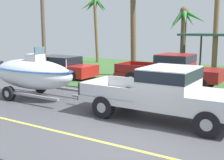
% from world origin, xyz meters
% --- Properties ---
extents(ground, '(36.00, 22.00, 0.11)m').
position_xyz_m(ground, '(0.00, 8.38, -0.01)').
color(ground, '#4C4C51').
extents(pickup_truck_towing, '(5.75, 2.12, 1.86)m').
position_xyz_m(pickup_truck_towing, '(0.33, 1.05, 1.04)').
color(pickup_truck_towing, silver).
rests_on(pickup_truck_towing, ground).
extents(boat_on_trailer, '(5.86, 2.16, 2.36)m').
position_xyz_m(boat_on_trailer, '(-6.26, 1.05, 1.12)').
color(boat_on_trailer, gray).
rests_on(boat_on_trailer, ground).
extents(parked_pickup_background, '(5.91, 1.99, 1.81)m').
position_xyz_m(parked_pickup_background, '(-1.53, 6.76, 1.01)').
color(parked_pickup_background, maroon).
rests_on(parked_pickup_background, ground).
extents(parked_sedan_near, '(4.70, 1.92, 1.38)m').
position_xyz_m(parked_sedan_near, '(-9.10, 6.23, 0.67)').
color(parked_sedan_near, '#B21E19').
rests_on(parked_sedan_near, ground).
extents(palm_tree_near_left, '(2.19, 2.77, 6.02)m').
position_xyz_m(palm_tree_near_left, '(-11.89, 14.24, 4.68)').
color(palm_tree_near_left, brown).
rests_on(palm_tree_near_left, ground).
extents(palm_tree_near_right, '(2.49, 2.89, 6.46)m').
position_xyz_m(palm_tree_near_right, '(-4.98, 8.67, 4.83)').
color(palm_tree_near_right, brown).
rests_on(palm_tree_near_right, ground).
extents(palm_tree_far_left, '(2.88, 3.34, 4.85)m').
position_xyz_m(palm_tree_far_left, '(-3.59, 14.23, 3.54)').
color(palm_tree_far_left, brown).
rests_on(palm_tree_far_left, ground).
extents(utility_pole, '(0.24, 1.80, 7.11)m').
position_xyz_m(utility_pole, '(-9.51, 5.18, 3.70)').
color(utility_pole, brown).
rests_on(utility_pole, ground).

